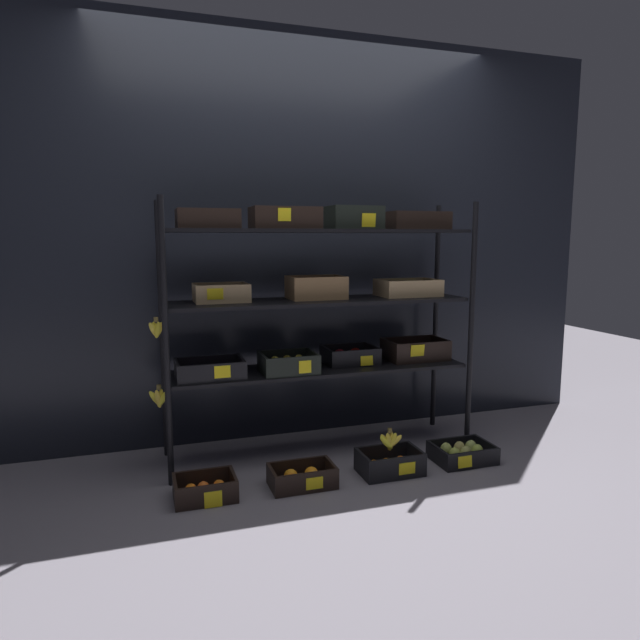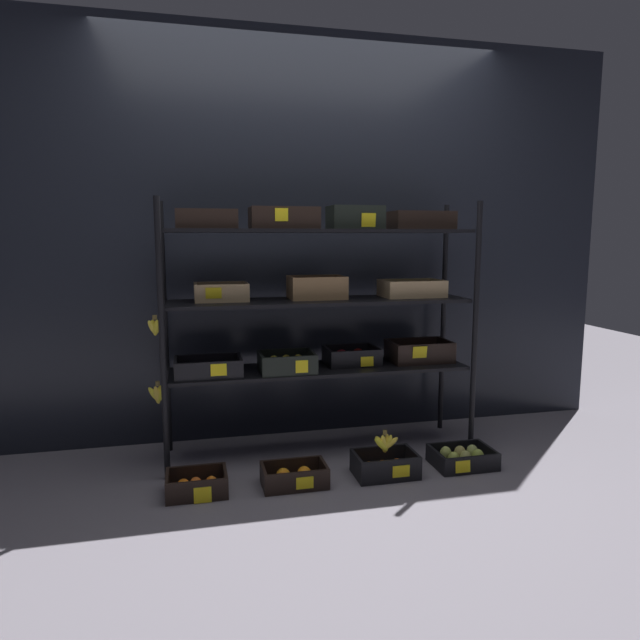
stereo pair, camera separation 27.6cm
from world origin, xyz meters
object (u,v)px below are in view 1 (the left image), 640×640
Objects in this scene: crate_ground_orange at (302,478)px; banana_bunch_loose at (390,441)px; crate_ground_tangerine at (205,490)px; crate_ground_pear at (462,453)px; display_rack at (320,298)px; crate_ground_center_tangerine at (390,465)px.

banana_bunch_loose reaches higher than crate_ground_orange.
crate_ground_tangerine reaches higher than crate_ground_pear.
crate_ground_tangerine is at bearing -149.80° from display_rack.
crate_ground_orange is at bearing -118.72° from display_rack.
display_rack reaches higher than banana_bunch_loose.
crate_ground_center_tangerine is 2.19× the size of banana_bunch_loose.
banana_bunch_loose is (-0.48, -0.03, 0.14)m from crate_ground_pear.
display_rack reaches higher than crate_ground_orange.
crate_ground_tangerine is at bearing 179.50° from banana_bunch_loose.
crate_ground_center_tangerine reaches higher than crate_ground_orange.
display_rack is 1.24m from crate_ground_tangerine.
display_rack is 1.02m from crate_ground_orange.
display_rack reaches higher than crate_ground_pear.
crate_ground_orange reaches higher than crate_ground_pear.
crate_ground_orange is at bearing -178.16° from crate_ground_pear.
crate_ground_tangerine is 1.47m from crate_ground_pear.
banana_bunch_loose is (-0.00, -0.00, 0.14)m from crate_ground_center_tangerine.
crate_ground_tangerine reaches higher than crate_ground_orange.
crate_ground_center_tangerine is at bearing 1.02° from crate_ground_orange.
crate_ground_orange is 0.98m from crate_ground_pear.
crate_ground_pear is (0.97, 0.03, 0.00)m from crate_ground_orange.
display_rack reaches higher than crate_ground_tangerine.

